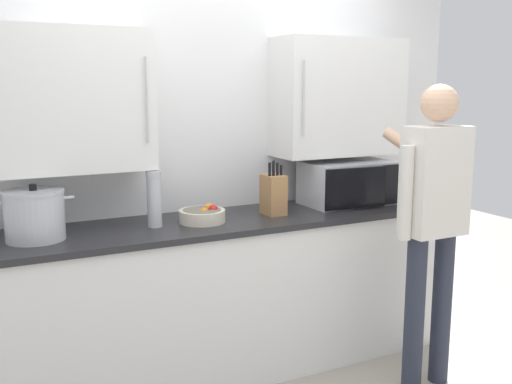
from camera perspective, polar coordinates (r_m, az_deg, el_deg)
back_wall_tiled at (r=3.63m, az=-4.62°, el=6.96°), size 3.64×0.44×2.87m
counter_unit at (r=3.56m, az=-2.54°, el=-9.88°), size 2.75×0.63×0.93m
microwave_oven at (r=3.85m, az=8.65°, el=0.84°), size 0.59×0.39×0.27m
fruit_bowl at (r=3.34m, az=-5.16°, el=-2.21°), size 0.26×0.26×0.10m
stock_pot at (r=3.13m, az=-20.50°, el=-2.09°), size 0.39×0.29×0.28m
knife_block at (r=3.51m, az=1.69°, el=-0.22°), size 0.11×0.15×0.33m
thermos_flask at (r=3.24m, az=-9.75°, el=-0.64°), size 0.08×0.08×0.31m
person_figure at (r=3.37m, az=16.57°, el=-1.75°), size 0.44×0.53×1.70m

